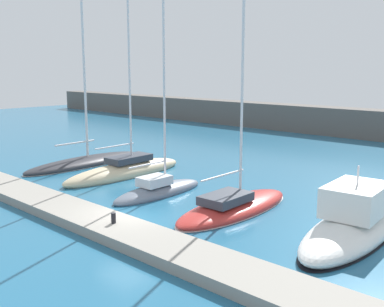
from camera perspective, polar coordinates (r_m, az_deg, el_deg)
name	(u,v)px	position (r m, az deg, el deg)	size (l,w,h in m)	color
ground_plane	(129,222)	(21.54, -7.67, -8.23)	(120.00, 120.00, 0.00)	#236084
dock_pier	(104,224)	(20.71, -10.59, -8.47)	(30.19, 2.28, 0.43)	gray
sailboat_charcoal_nearest	(86,160)	(34.26, -12.80, -0.73)	(2.99, 10.02, 20.59)	#2D2D33
sailboat_sand_second	(125,171)	(30.50, -8.10, -2.07)	(2.58, 9.38, 14.36)	beige
sailboat_slate_third	(159,189)	(25.80, -4.09, -4.32)	(1.96, 6.32, 13.98)	slate
sailboat_red_fourth	(234,206)	(22.95, 5.10, -6.37)	(2.93, 8.15, 12.01)	#B72D28
motorboat_white_fifth	(354,223)	(20.70, 19.07, -8.02)	(3.53, 9.24, 3.31)	white
dock_bollard	(113,218)	(20.07, -9.51, -7.74)	(0.20, 0.20, 0.44)	black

